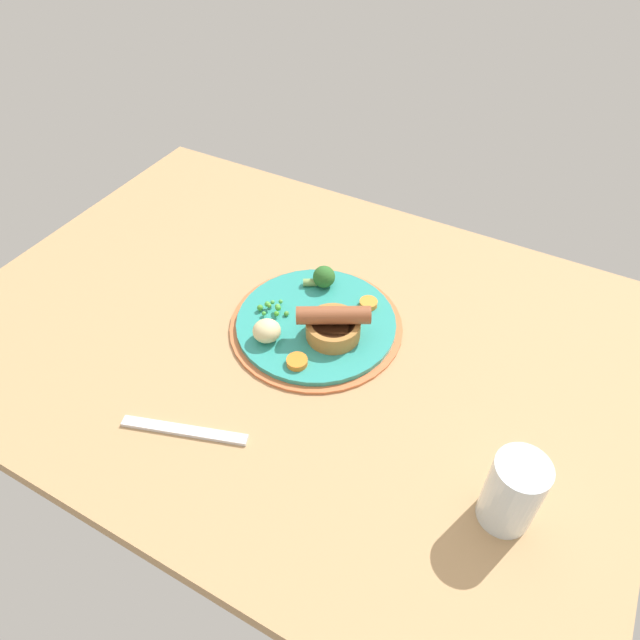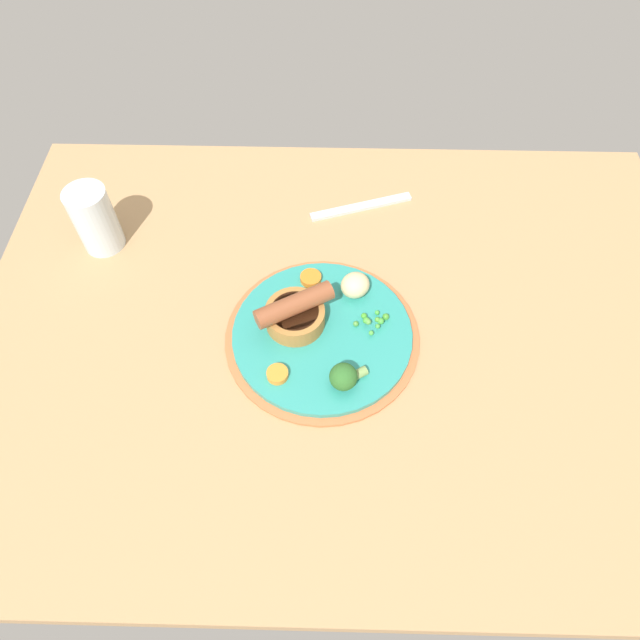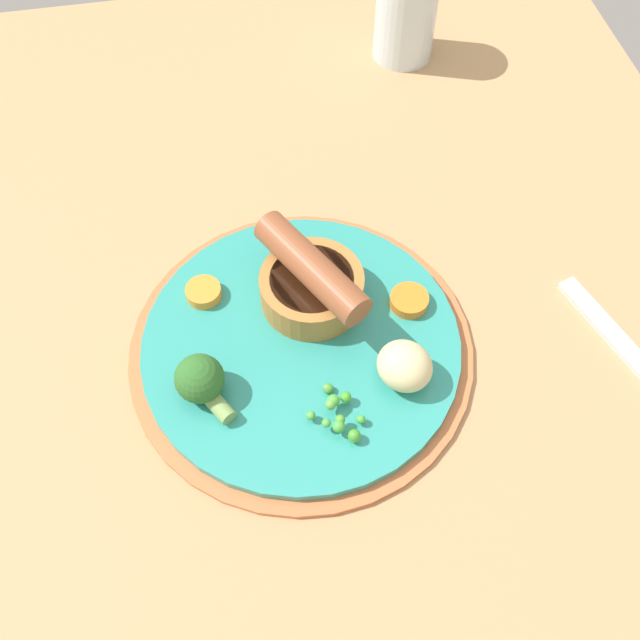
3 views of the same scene
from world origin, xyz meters
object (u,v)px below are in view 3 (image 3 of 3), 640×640
at_px(carrot_slice_4, 409,301).
at_px(broccoli_floret_near, 201,382).
at_px(potato_chunk_0, 405,366).
at_px(pea_pile, 339,414).
at_px(fork, 636,360).
at_px(carrot_slice_3, 204,292).
at_px(dinner_plate, 301,347).
at_px(drinking_glass, 406,9).
at_px(sausage_pudding, 312,282).

bearing_deg(carrot_slice_4, broccoli_floret_near, 106.35).
bearing_deg(potato_chunk_0, broccoli_floret_near, 84.46).
distance_m(pea_pile, fork, 0.25).
height_order(potato_chunk_0, carrot_slice_3, potato_chunk_0).
distance_m(broccoli_floret_near, carrot_slice_3, 0.09).
relative_size(dinner_plate, broccoli_floret_near, 5.36).
relative_size(potato_chunk_0, fork, 0.25).
distance_m(dinner_plate, potato_chunk_0, 0.09).
bearing_deg(drinking_glass, carrot_slice_4, 166.61).
distance_m(dinner_plate, carrot_slice_3, 0.09).
bearing_deg(potato_chunk_0, drinking_glass, -14.23).
distance_m(carrot_slice_3, drinking_glass, 0.39).
bearing_deg(fork, dinner_plate, 58.94).
height_order(pea_pile, drinking_glass, drinking_glass).
bearing_deg(carrot_slice_3, fork, -109.61).
relative_size(sausage_pudding, drinking_glass, 1.03).
bearing_deg(carrot_slice_4, dinner_plate, 101.62).
bearing_deg(sausage_pudding, fork, -141.07).
distance_m(potato_chunk_0, fork, 0.20).
relative_size(fork, drinking_glass, 1.63).
distance_m(broccoli_floret_near, carrot_slice_4, 0.18).
distance_m(dinner_plate, carrot_slice_4, 0.10).
bearing_deg(sausage_pudding, drinking_glass, -55.65).
bearing_deg(carrot_slice_4, carrot_slice_3, 76.61).
bearing_deg(drinking_glass, potato_chunk_0, 165.77).
relative_size(dinner_plate, carrot_slice_4, 8.75).
bearing_deg(sausage_pudding, dinner_plate, 128.49).
relative_size(pea_pile, drinking_glass, 0.48).
height_order(carrot_slice_4, drinking_glass, drinking_glass).
bearing_deg(carrot_slice_4, drinking_glass, -13.39).
xyz_separation_m(carrot_slice_4, fork, (-0.08, -0.17, -0.02)).
xyz_separation_m(dinner_plate, carrot_slice_3, (0.06, 0.07, 0.01)).
distance_m(sausage_pudding, carrot_slice_4, 0.08).
distance_m(dinner_plate, broccoli_floret_near, 0.09).
bearing_deg(drinking_glass, fork, -167.82).
bearing_deg(potato_chunk_0, sausage_pudding, 33.12).
bearing_deg(broccoli_floret_near, drinking_glass, -64.21).
bearing_deg(fork, broccoli_floret_near, 67.13).
bearing_deg(broccoli_floret_near, carrot_slice_4, -104.53).
bearing_deg(broccoli_floret_near, dinner_plate, -99.30).
relative_size(sausage_pudding, broccoli_floret_near, 2.15).
xyz_separation_m(broccoli_floret_near, carrot_slice_4, (0.05, -0.18, -0.01)).
bearing_deg(drinking_glass, pea_pile, 159.78).
height_order(sausage_pudding, potato_chunk_0, sausage_pudding).
bearing_deg(fork, pea_pile, 74.64).
xyz_separation_m(dinner_plate, fork, (-0.06, -0.27, -0.00)).
bearing_deg(carrot_slice_3, dinner_plate, -129.28).
relative_size(potato_chunk_0, drinking_glass, 0.40).
bearing_deg(carrot_slice_4, sausage_pudding, 75.82).
xyz_separation_m(pea_pile, carrot_slice_4, (0.09, -0.08, -0.00)).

